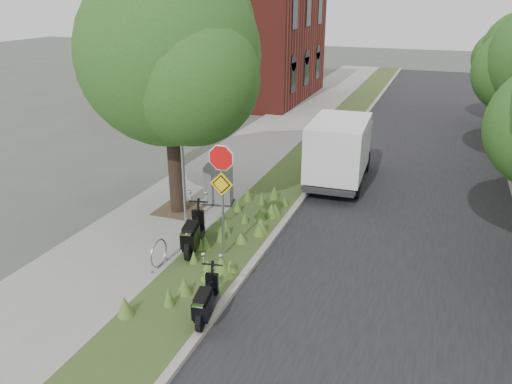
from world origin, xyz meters
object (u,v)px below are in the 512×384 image
at_px(scooter_far, 205,305).
at_px(utility_cabinet, 219,185).
at_px(sign_assembly, 222,178).
at_px(box_truck, 340,147).
at_px(scooter_near, 192,237).

distance_m(scooter_far, utility_cabinet, 6.54).
distance_m(sign_assembly, box_truck, 7.15).
xyz_separation_m(scooter_far, box_truck, (0.87, 9.71, 0.92)).
height_order(scooter_near, box_truck, box_truck).
bearing_deg(box_truck, scooter_far, -95.11).
bearing_deg(sign_assembly, scooter_near, -169.61).
bearing_deg(box_truck, scooter_near, -109.93).
bearing_deg(utility_cabinet, sign_assembly, -63.48).
bearing_deg(sign_assembly, box_truck, 76.12).
bearing_deg(box_truck, utility_cabinet, -132.21).
relative_size(scooter_far, utility_cabinet, 1.21).
bearing_deg(scooter_near, utility_cabinet, 102.65).
bearing_deg(scooter_near, sign_assembly, 10.39).
distance_m(scooter_near, scooter_far, 3.16).
bearing_deg(utility_cabinet, scooter_far, -68.02).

